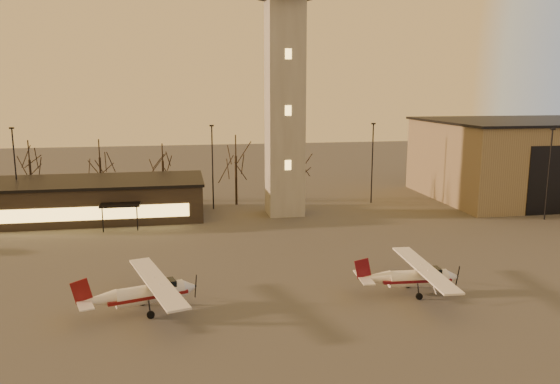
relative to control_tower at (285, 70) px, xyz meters
name	(u,v)px	position (x,y,z in m)	size (l,w,h in m)	color
ground	(373,319)	(0.00, -30.00, -16.33)	(220.00, 220.00, 0.00)	#413F3C
control_tower	(285,70)	(0.00, 0.00, 0.00)	(6.80, 6.80, 32.60)	gray
hangar	(543,158)	(36.00, 3.98, -11.17)	(30.60, 20.60, 10.30)	#7F7253
terminal	(89,199)	(-21.99, 1.98, -14.17)	(25.40, 12.20, 4.30)	black
light_poles	(287,166)	(0.50, 1.00, -10.92)	(58.50, 12.25, 10.14)	black
tree_row	(165,156)	(-13.70, 9.16, -10.39)	(37.20, 9.20, 8.80)	black
cessna_front	(419,281)	(4.72, -26.32, -15.37)	(8.02, 10.13, 2.79)	silver
cessna_rear	(152,296)	(-13.85, -26.05, -15.33)	(8.48, 10.50, 2.92)	silver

